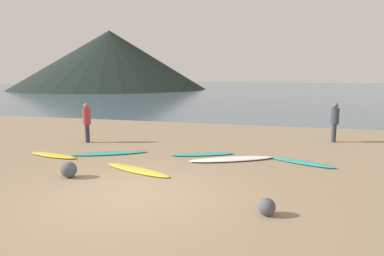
{
  "coord_description": "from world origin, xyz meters",
  "views": [
    {
      "loc": [
        3.21,
        -6.72,
        2.63
      ],
      "look_at": [
        -0.32,
        5.95,
        0.6
      ],
      "focal_mm": 32.44,
      "sensor_mm": 36.0,
      "label": 1
    }
  ],
  "objects_px": {
    "surfboard_3": "(202,154)",
    "surfboard_4": "(231,159)",
    "surfboard_1": "(109,153)",
    "surfboard_5": "(301,162)",
    "surfboard_0": "(53,155)",
    "person_0": "(87,119)",
    "beach_rock_far": "(267,207)",
    "surfboard_2": "(137,170)",
    "beach_rock_near": "(69,170)",
    "person_1": "(335,119)"
  },
  "relations": [
    {
      "from": "surfboard_4",
      "to": "surfboard_5",
      "type": "xyz_separation_m",
      "value": [
        2.07,
        0.27,
        -0.02
      ]
    },
    {
      "from": "surfboard_3",
      "to": "surfboard_4",
      "type": "height_order",
      "value": "surfboard_4"
    },
    {
      "from": "surfboard_1",
      "to": "surfboard_4",
      "type": "bearing_deg",
      "value": -24.72
    },
    {
      "from": "surfboard_1",
      "to": "beach_rock_far",
      "type": "bearing_deg",
      "value": -62.78
    },
    {
      "from": "beach_rock_near",
      "to": "beach_rock_far",
      "type": "xyz_separation_m",
      "value": [
        5.07,
        -1.12,
        -0.04
      ]
    },
    {
      "from": "surfboard_2",
      "to": "surfboard_3",
      "type": "height_order",
      "value": "same"
    },
    {
      "from": "surfboard_3",
      "to": "beach_rock_near",
      "type": "relative_size",
      "value": 5.08
    },
    {
      "from": "surfboard_5",
      "to": "beach_rock_far",
      "type": "relative_size",
      "value": 6.18
    },
    {
      "from": "person_0",
      "to": "surfboard_3",
      "type": "bearing_deg",
      "value": -122.96
    },
    {
      "from": "surfboard_0",
      "to": "beach_rock_far",
      "type": "distance_m",
      "value": 7.61
    },
    {
      "from": "surfboard_2",
      "to": "beach_rock_far",
      "type": "relative_size",
      "value": 7.02
    },
    {
      "from": "surfboard_1",
      "to": "surfboard_5",
      "type": "xyz_separation_m",
      "value": [
        6.16,
        0.49,
        0.0
      ]
    },
    {
      "from": "surfboard_1",
      "to": "person_1",
      "type": "relative_size",
      "value": 1.63
    },
    {
      "from": "surfboard_1",
      "to": "surfboard_5",
      "type": "height_order",
      "value": "surfboard_5"
    },
    {
      "from": "surfboard_4",
      "to": "beach_rock_far",
      "type": "height_order",
      "value": "beach_rock_far"
    },
    {
      "from": "surfboard_3",
      "to": "beach_rock_far",
      "type": "relative_size",
      "value": 6.28
    },
    {
      "from": "surfboard_1",
      "to": "surfboard_5",
      "type": "relative_size",
      "value": 1.21
    },
    {
      "from": "surfboard_3",
      "to": "surfboard_4",
      "type": "xyz_separation_m",
      "value": [
        1.04,
        -0.5,
        0.02
      ]
    },
    {
      "from": "surfboard_0",
      "to": "surfboard_3",
      "type": "distance_m",
      "value": 4.86
    },
    {
      "from": "surfboard_0",
      "to": "person_0",
      "type": "xyz_separation_m",
      "value": [
        -0.22,
        2.37,
        0.87
      ]
    },
    {
      "from": "surfboard_1",
      "to": "person_0",
      "type": "height_order",
      "value": "person_0"
    },
    {
      "from": "surfboard_1",
      "to": "beach_rock_far",
      "type": "relative_size",
      "value": 7.49
    },
    {
      "from": "surfboard_3",
      "to": "beach_rock_far",
      "type": "xyz_separation_m",
      "value": [
        2.36,
        -4.5,
        0.14
      ]
    },
    {
      "from": "surfboard_0",
      "to": "surfboard_2",
      "type": "bearing_deg",
      "value": -3.47
    },
    {
      "from": "surfboard_2",
      "to": "beach_rock_far",
      "type": "distance_m",
      "value": 4.24
    },
    {
      "from": "surfboard_0",
      "to": "person_0",
      "type": "distance_m",
      "value": 2.53
    },
    {
      "from": "surfboard_0",
      "to": "beach_rock_far",
      "type": "bearing_deg",
      "value": -12.38
    },
    {
      "from": "surfboard_1",
      "to": "beach_rock_near",
      "type": "distance_m",
      "value": 2.69
    },
    {
      "from": "surfboard_0",
      "to": "surfboard_2",
      "type": "relative_size",
      "value": 0.81
    },
    {
      "from": "surfboard_1",
      "to": "person_1",
      "type": "xyz_separation_m",
      "value": [
        7.49,
        4.26,
        0.88
      ]
    },
    {
      "from": "surfboard_2",
      "to": "beach_rock_far",
      "type": "height_order",
      "value": "beach_rock_far"
    },
    {
      "from": "person_1",
      "to": "beach_rock_near",
      "type": "distance_m",
      "value": 9.98
    },
    {
      "from": "surfboard_0",
      "to": "surfboard_2",
      "type": "xyz_separation_m",
      "value": [
        3.34,
        -0.86,
        -0.01
      ]
    },
    {
      "from": "surfboard_2",
      "to": "surfboard_5",
      "type": "bearing_deg",
      "value": 47.21
    },
    {
      "from": "surfboard_2",
      "to": "surfboard_5",
      "type": "relative_size",
      "value": 1.14
    },
    {
      "from": "surfboard_4",
      "to": "beach_rock_far",
      "type": "relative_size",
      "value": 8.0
    },
    {
      "from": "surfboard_4",
      "to": "person_0",
      "type": "relative_size",
      "value": 1.74
    },
    {
      "from": "surfboard_2",
      "to": "person_1",
      "type": "xyz_separation_m",
      "value": [
        5.73,
        5.88,
        0.88
      ]
    },
    {
      "from": "surfboard_1",
      "to": "beach_rock_near",
      "type": "xyz_separation_m",
      "value": [
        0.33,
        -2.66,
        0.17
      ]
    },
    {
      "from": "surfboard_1",
      "to": "beach_rock_far",
      "type": "height_order",
      "value": "beach_rock_far"
    },
    {
      "from": "surfboard_4",
      "to": "surfboard_2",
      "type": "bearing_deg",
      "value": -168.85
    },
    {
      "from": "surfboard_4",
      "to": "person_0",
      "type": "bearing_deg",
      "value": 139.71
    },
    {
      "from": "surfboard_5",
      "to": "person_0",
      "type": "height_order",
      "value": "person_0"
    },
    {
      "from": "surfboard_0",
      "to": "person_1",
      "type": "relative_size",
      "value": 1.24
    },
    {
      "from": "surfboard_5",
      "to": "person_1",
      "type": "relative_size",
      "value": 1.34
    },
    {
      "from": "surfboard_0",
      "to": "surfboard_1",
      "type": "relative_size",
      "value": 0.76
    },
    {
      "from": "surfboard_0",
      "to": "surfboard_1",
      "type": "height_order",
      "value": "surfboard_0"
    },
    {
      "from": "beach_rock_far",
      "to": "person_0",
      "type": "bearing_deg",
      "value": 143.28
    },
    {
      "from": "surfboard_5",
      "to": "surfboard_3",
      "type": "bearing_deg",
      "value": -158.75
    },
    {
      "from": "surfboard_1",
      "to": "surfboard_0",
      "type": "bearing_deg",
      "value": 178.04
    }
  ]
}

